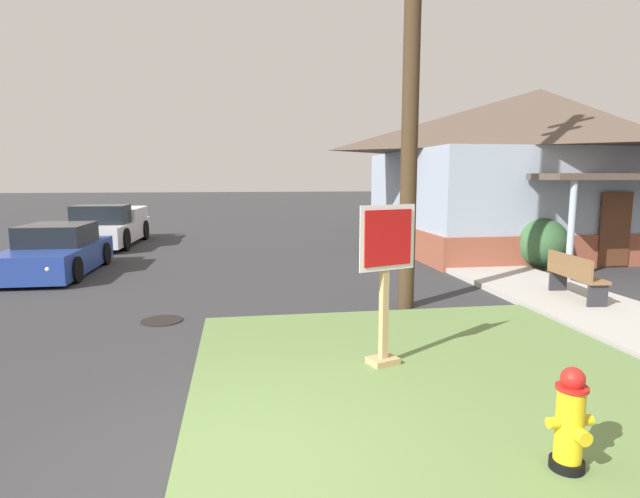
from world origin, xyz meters
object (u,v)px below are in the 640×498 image
object	(u,v)px
manhole_cover	(162,321)
utility_pole	(412,25)
fire_hydrant	(570,422)
parked_sedan_blue	(57,252)
pickup_truck_white	(107,228)
stop_sign	(385,286)
street_bench	(574,274)

from	to	relation	value
manhole_cover	utility_pole	bearing A→B (deg)	3.12
fire_hydrant	parked_sedan_blue	size ratio (longest dim) A/B	0.21
parked_sedan_blue	pickup_truck_white	size ratio (longest dim) A/B	0.81
pickup_truck_white	manhole_cover	bearing A→B (deg)	-72.19
stop_sign	parked_sedan_blue	size ratio (longest dim) A/B	0.49
manhole_cover	street_bench	size ratio (longest dim) A/B	0.46
manhole_cover	pickup_truck_white	xyz separation A→B (m)	(-3.32, 10.33, 0.61)
fire_hydrant	manhole_cover	size ratio (longest dim) A/B	1.24
stop_sign	street_bench	xyz separation A→B (m)	(4.57, 2.70, -0.51)
stop_sign	manhole_cover	size ratio (longest dim) A/B	2.91
manhole_cover	parked_sedan_blue	distance (m)	5.92
parked_sedan_blue	manhole_cover	bearing A→B (deg)	-56.46
stop_sign	street_bench	bearing A→B (deg)	30.60
fire_hydrant	street_bench	size ratio (longest dim) A/B	0.57
fire_hydrant	manhole_cover	xyz separation A→B (m)	(-3.95, 5.26, -0.48)
stop_sign	utility_pole	xyz separation A→B (m)	(1.30, 3.00, 4.00)
manhole_cover	stop_sign	bearing A→B (deg)	-41.31
parked_sedan_blue	street_bench	bearing A→B (deg)	-24.35
pickup_truck_white	street_bench	xyz separation A→B (m)	(11.02, -10.38, -0.03)
fire_hydrant	street_bench	bearing A→B (deg)	54.25
manhole_cover	street_bench	distance (m)	7.73
fire_hydrant	manhole_cover	world-z (taller)	fire_hydrant
fire_hydrant	parked_sedan_blue	bearing A→B (deg)	125.32
pickup_truck_white	stop_sign	bearing A→B (deg)	-63.75
stop_sign	manhole_cover	world-z (taller)	stop_sign
manhole_cover	pickup_truck_white	size ratio (longest dim) A/B	0.14
parked_sedan_blue	utility_pole	world-z (taller)	utility_pole
pickup_truck_white	utility_pole	world-z (taller)	utility_pole
street_bench	pickup_truck_white	bearing A→B (deg)	136.73
fire_hydrant	utility_pole	size ratio (longest dim) A/B	0.09
stop_sign	utility_pole	world-z (taller)	utility_pole
utility_pole	manhole_cover	bearing A→B (deg)	-176.88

